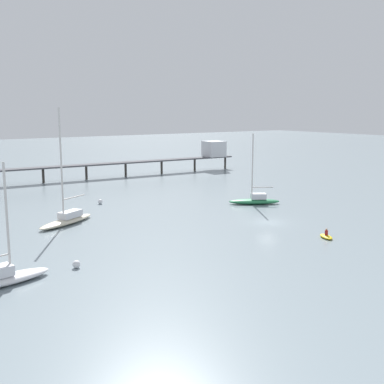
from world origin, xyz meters
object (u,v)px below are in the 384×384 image
(pier, at_px, (169,155))
(sailboat_cream, at_px, (67,217))
(sailboat_green, at_px, (255,200))
(dinghy_yellow, at_px, (326,236))
(sailboat_white, at_px, (5,276))
(mooring_buoy_outer, at_px, (76,264))
(mooring_buoy_inner, at_px, (100,202))

(pier, xyz_separation_m, sailboat_cream, (-36.77, -34.85, -3.20))
(sailboat_green, height_order, dinghy_yellow, sailboat_green)
(pier, relative_size, sailboat_cream, 4.39)
(pier, relative_size, dinghy_yellow, 25.51)
(pier, height_order, sailboat_white, sailboat_white)
(pier, distance_m, mooring_buoy_outer, 67.09)
(pier, distance_m, dinghy_yellow, 60.14)
(sailboat_white, distance_m, dinghy_yellow, 34.01)
(sailboat_green, bearing_deg, sailboat_cream, 172.34)
(sailboat_cream, bearing_deg, mooring_buoy_outer, -107.58)
(mooring_buoy_inner, bearing_deg, sailboat_green, -34.79)
(sailboat_cream, relative_size, sailboat_green, 1.35)
(sailboat_green, distance_m, dinghy_yellow, 20.55)
(sailboat_white, xyz_separation_m, sailboat_green, (40.24, 14.01, 0.02))
(pier, bearing_deg, mooring_buoy_inner, -138.09)
(mooring_buoy_inner, bearing_deg, mooring_buoy_outer, -117.90)
(dinghy_yellow, distance_m, mooring_buoy_outer, 27.83)
(mooring_buoy_outer, bearing_deg, sailboat_cream, 72.42)
(pier, height_order, dinghy_yellow, pier)
(sailboat_white, bearing_deg, mooring_buoy_outer, 5.84)
(mooring_buoy_inner, bearing_deg, pier, 41.91)
(pier, relative_size, sailboat_green, 5.92)
(sailboat_white, xyz_separation_m, dinghy_yellow, (33.57, -5.42, -0.47))
(pier, height_order, sailboat_cream, sailboat_cream)
(sailboat_cream, xyz_separation_m, mooring_buoy_outer, (-5.44, -17.17, -0.47))
(sailboat_green, bearing_deg, pier, 77.78)
(sailboat_white, distance_m, sailboat_cream, 21.41)
(sailboat_green, bearing_deg, sailboat_white, -160.81)
(pier, bearing_deg, sailboat_cream, -136.53)
(pier, distance_m, sailboat_cream, 50.76)
(sailboat_green, bearing_deg, dinghy_yellow, -108.95)
(sailboat_cream, relative_size, mooring_buoy_inner, 19.78)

